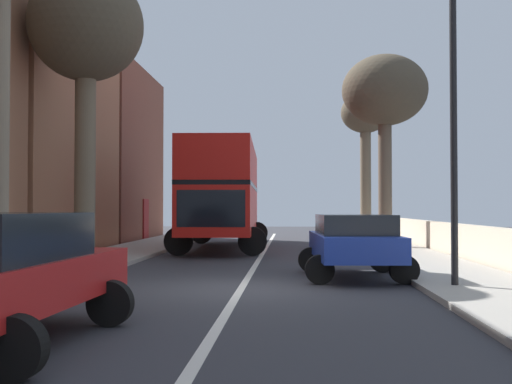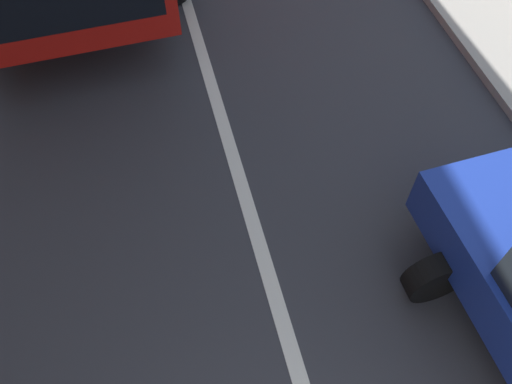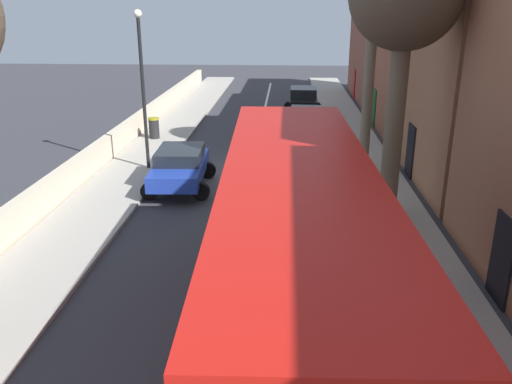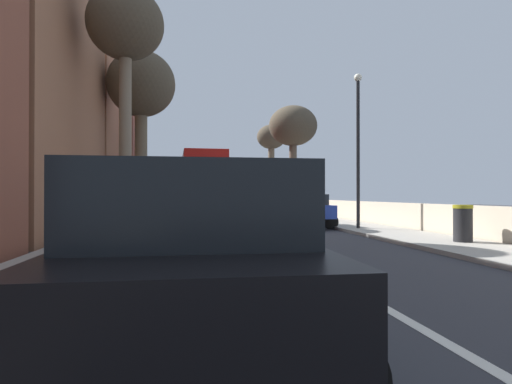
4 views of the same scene
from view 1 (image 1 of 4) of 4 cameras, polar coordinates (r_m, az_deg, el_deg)
ground_plane at (r=13.16m, az=-1.33°, el=-8.69°), size 84.00×84.00×0.00m
road_centre_line at (r=13.16m, az=-1.33°, el=-8.67°), size 0.16×54.00×0.01m
sidewalk_left at (r=14.39m, az=-21.37°, el=-7.73°), size 2.60×60.00×0.12m
sidewalk_right at (r=13.67m, az=19.83°, el=-8.08°), size 2.60×60.00×0.12m
double_decker_bus at (r=25.47m, az=-2.97°, el=0.14°), size 3.80×10.72×4.06m
parked_car_blue_right_2 at (r=15.09m, az=8.82°, el=-4.40°), size 2.59×4.18×1.50m
street_tree_left_0 at (r=19.14m, az=-15.11°, el=13.73°), size 3.26×3.26×8.34m
street_tree_right_1 at (r=35.77m, az=9.86°, el=6.40°), size 2.72×2.72×7.96m
street_tree_right_3 at (r=26.19m, az=11.55°, el=8.66°), size 3.43×3.43×7.70m
lamppost_right at (r=13.44m, az=17.41°, el=7.82°), size 0.32×0.32×6.31m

